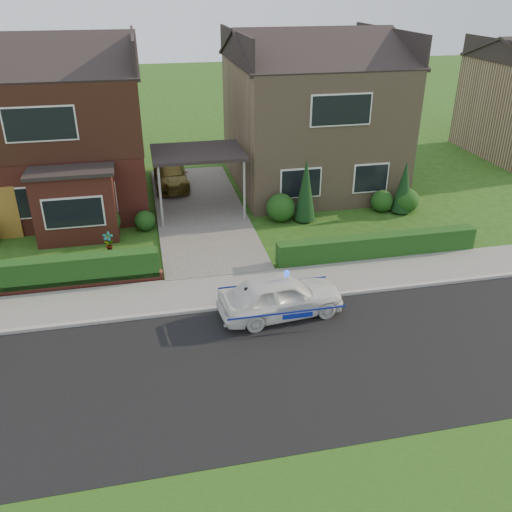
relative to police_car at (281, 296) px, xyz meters
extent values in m
plane|color=#214512|center=(-1.41, -2.40, -0.64)|extent=(120.00, 120.00, 0.00)
cube|color=black|center=(-1.41, -2.40, -0.64)|extent=(60.00, 6.00, 0.02)
cube|color=#9E9993|center=(-1.41, 0.65, -0.58)|extent=(60.00, 0.16, 0.12)
cube|color=slate|center=(-1.41, 1.70, -0.59)|extent=(60.00, 2.00, 0.10)
cube|color=#666059|center=(-1.41, 8.60, -0.58)|extent=(3.80, 12.00, 0.12)
cube|color=brown|center=(-7.21, 11.60, 2.26)|extent=(7.20, 8.00, 5.80)
cube|color=white|center=(-8.80, 7.58, 0.76)|extent=(1.80, 0.08, 1.30)
cube|color=white|center=(-5.63, 7.58, 0.76)|extent=(1.60, 0.08, 1.30)
cube|color=white|center=(-7.21, 7.58, 3.76)|extent=(2.60, 0.08, 1.30)
cube|color=black|center=(-7.21, 11.60, 3.71)|extent=(7.26, 8.06, 2.90)
cube|color=brown|center=(-6.35, 6.90, 0.71)|extent=(3.00, 1.40, 2.70)
cube|color=black|center=(-6.35, 6.90, 2.13)|extent=(3.20, 1.60, 0.14)
cube|color=#8E7357|center=(4.39, 11.60, 2.26)|extent=(7.20, 8.00, 5.80)
cube|color=white|center=(2.80, 7.58, 0.76)|extent=(1.80, 0.08, 1.30)
cube|color=white|center=(5.97, 7.58, 0.76)|extent=(1.60, 0.08, 1.30)
cube|color=white|center=(4.39, 7.58, 3.76)|extent=(2.60, 0.08, 1.30)
cube|color=black|center=(-1.41, 8.60, 2.06)|extent=(3.80, 3.00, 0.14)
cylinder|color=gray|center=(-3.11, 7.20, 0.71)|extent=(0.10, 0.10, 2.70)
cylinder|color=gray|center=(0.29, 7.20, 0.71)|extent=(0.10, 0.10, 2.70)
cube|color=brown|center=(-7.21, 2.90, -0.46)|extent=(7.70, 0.25, 0.36)
cube|color=#173E13|center=(-7.21, 3.05, -0.64)|extent=(7.50, 0.55, 0.90)
cube|color=#173E13|center=(4.39, 2.95, -0.64)|extent=(7.50, 0.55, 0.80)
sphere|color=#173E13|center=(-5.41, 6.90, 0.02)|extent=(1.32, 1.32, 1.32)
sphere|color=#173E13|center=(-3.81, 7.20, -0.22)|extent=(0.84, 0.84, 0.84)
sphere|color=#173E13|center=(1.79, 7.00, -0.04)|extent=(1.20, 1.20, 1.20)
sphere|color=#173E13|center=(6.39, 7.10, -0.16)|extent=(0.96, 0.96, 0.96)
sphere|color=#173E13|center=(7.39, 6.80, -0.10)|extent=(1.08, 1.08, 1.08)
cone|color=black|center=(2.79, 6.80, 0.66)|extent=(0.90, 0.90, 2.60)
cone|color=black|center=(7.19, 6.80, 0.46)|extent=(0.90, 0.90, 2.20)
imported|color=white|center=(0.00, 0.00, 0.00)|extent=(1.91, 3.91, 1.28)
sphere|color=#193FF2|center=(0.19, 0.00, 0.72)|extent=(0.17, 0.17, 0.17)
cube|color=navy|center=(0.00, -0.76, -0.05)|extent=(3.46, 0.02, 0.05)
cube|color=navy|center=(0.00, 0.76, -0.05)|extent=(3.46, 0.01, 0.05)
ellipsoid|color=black|center=(-1.05, -0.10, 0.26)|extent=(0.22, 0.17, 0.21)
sphere|color=white|center=(-1.04, -0.16, 0.25)|extent=(0.11, 0.11, 0.11)
sphere|color=black|center=(-1.03, -0.12, 0.40)|extent=(0.13, 0.13, 0.13)
cone|color=black|center=(-1.08, -0.11, 0.47)|extent=(0.04, 0.04, 0.05)
cone|color=black|center=(-0.99, -0.11, 0.47)|extent=(0.04, 0.04, 0.05)
imported|color=brown|center=(-2.41, 12.10, 0.03)|extent=(1.62, 3.83, 1.10)
imported|color=gray|center=(-5.20, 5.50, -0.26)|extent=(0.43, 0.31, 0.76)
imported|color=gray|center=(-7.02, 6.60, -0.23)|extent=(0.53, 0.53, 0.83)
camera|label=1|loc=(-3.62, -13.42, 8.42)|focal=38.00mm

